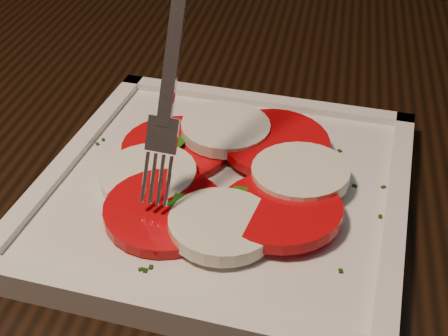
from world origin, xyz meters
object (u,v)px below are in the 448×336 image
plate (224,192)px  table (284,249)px  fork (179,52)px  chair (367,52)px

plate → table: bearing=59.6°
table → fork: fork is taller
chair → fork: size_ratio=5.43×
chair → plate: (-0.05, -0.76, 0.22)m
plate → fork: fork is taller
table → chair: (0.01, 0.70, -0.12)m
table → fork: (-0.07, -0.07, 0.22)m
chair → plate: bearing=-112.2°
plate → chair: bearing=86.6°
table → chair: size_ratio=1.38×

